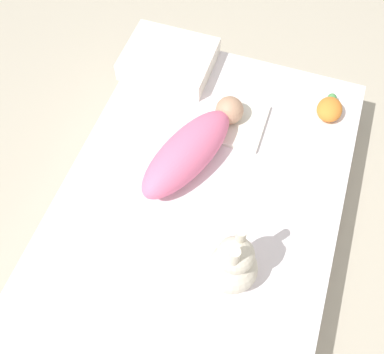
# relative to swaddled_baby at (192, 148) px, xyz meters

# --- Properties ---
(ground_plane) EXTENTS (12.00, 12.00, 0.00)m
(ground_plane) POSITION_rel_swaddled_baby_xyz_m (-0.18, -0.08, -0.30)
(ground_plane) COLOR #B2A893
(bed_mattress) EXTENTS (1.55, 1.01, 0.23)m
(bed_mattress) POSITION_rel_swaddled_baby_xyz_m (-0.18, -0.08, -0.19)
(bed_mattress) COLOR white
(bed_mattress) RESTS_ON ground_plane
(burp_cloth) EXTENTS (0.24, 0.20, 0.02)m
(burp_cloth) POSITION_rel_swaddled_baby_xyz_m (0.22, -0.13, -0.07)
(burp_cloth) COLOR white
(burp_cloth) RESTS_ON bed_mattress
(swaddled_baby) EXTENTS (0.55, 0.32, 0.15)m
(swaddled_baby) POSITION_rel_swaddled_baby_xyz_m (0.00, 0.00, 0.00)
(swaddled_baby) COLOR pink
(swaddled_baby) RESTS_ON bed_mattress
(pillow) EXTENTS (0.30, 0.38, 0.08)m
(pillow) POSITION_rel_swaddled_baby_xyz_m (0.43, 0.25, -0.03)
(pillow) COLOR white
(pillow) RESTS_ON bed_mattress
(bunny_plush) EXTENTS (0.16, 0.16, 0.31)m
(bunny_plush) POSITION_rel_swaddled_baby_xyz_m (-0.40, -0.27, 0.04)
(bunny_plush) COLOR beige
(bunny_plush) RESTS_ON bed_mattress
(turtle_plush) EXTENTS (0.15, 0.10, 0.08)m
(turtle_plush) POSITION_rel_swaddled_baby_xyz_m (0.39, -0.46, -0.04)
(turtle_plush) COLOR orange
(turtle_plush) RESTS_ON bed_mattress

